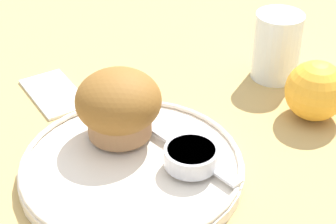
{
  "coord_description": "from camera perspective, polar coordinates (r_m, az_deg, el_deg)",
  "views": [
    {
      "loc": [
        0.43,
        -0.23,
        0.41
      ],
      "look_at": [
        -0.0,
        0.04,
        0.06
      ],
      "focal_mm": 60.0,
      "sensor_mm": 36.0,
      "label": 1
    }
  ],
  "objects": [
    {
      "name": "ground_plane",
      "position": [
        0.64,
        -3.01,
        -5.41
      ],
      "size": [
        3.0,
        3.0,
        0.0
      ],
      "primitive_type": "plane",
      "color": "tan"
    },
    {
      "name": "plate",
      "position": [
        0.62,
        -3.69,
        -5.58
      ],
      "size": [
        0.25,
        0.25,
        0.02
      ],
      "color": "silver",
      "rests_on": "ground_plane"
    },
    {
      "name": "muffin",
      "position": [
        0.64,
        -4.69,
        0.83
      ],
      "size": [
        0.1,
        0.1,
        0.08
      ],
      "color": "#9E7047",
      "rests_on": "plate"
    },
    {
      "name": "cream_ramekin",
      "position": [
        0.6,
        2.37,
        -4.45
      ],
      "size": [
        0.06,
        0.06,
        0.02
      ],
      "color": "silver",
      "rests_on": "plate"
    },
    {
      "name": "berry_pair",
      "position": [
        0.62,
        1.75,
        -3.54
      ],
      "size": [
        0.03,
        0.01,
        0.01
      ],
      "color": "#B7192D",
      "rests_on": "plate"
    },
    {
      "name": "butter_knife",
      "position": [
        0.63,
        1.98,
        -3.85
      ],
      "size": [
        0.15,
        0.04,
        0.0
      ],
      "rotation": [
        0.0,
        0.0,
        0.17
      ],
      "color": "silver",
      "rests_on": "plate"
    },
    {
      "name": "orange_fruit",
      "position": [
        0.72,
        14.77,
        2.11
      ],
      "size": [
        0.08,
        0.08,
        0.08
      ],
      "color": "#F4A82D",
      "rests_on": "ground_plane"
    },
    {
      "name": "juice_glass",
      "position": [
        0.79,
        11.0,
        6.58
      ],
      "size": [
        0.07,
        0.07,
        0.1
      ],
      "color": "silver",
      "rests_on": "ground_plane"
    },
    {
      "name": "folded_napkin",
      "position": [
        0.77,
        -11.49,
        1.99
      ],
      "size": [
        0.11,
        0.06,
        0.01
      ],
      "color": "white",
      "rests_on": "ground_plane"
    }
  ]
}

